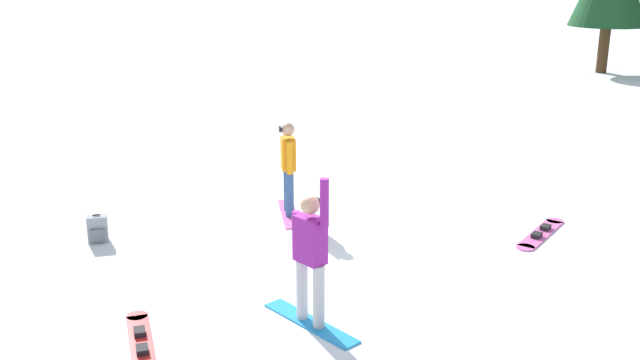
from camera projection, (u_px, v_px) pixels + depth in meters
The scene contains 6 objects.
ground_plane at pixel (311, 287), 10.34m from camera, with size 800.00×800.00×0.00m, color white.
snowboarder_foreground at pixel (310, 256), 9.04m from camera, with size 1.51×0.98×2.00m.
snowboarder_midground at pixel (288, 167), 12.98m from camera, with size 0.97×1.49×1.70m.
loose_snowboard_far_spare at pixel (541, 233), 12.29m from camera, with size 0.75×1.80×0.09m.
loose_snowboard_near_left at pixel (141, 343), 8.80m from camera, with size 1.29×1.57×0.09m.
backpack_grey at pixel (98, 229), 11.93m from camera, with size 0.38×0.37×0.47m.
Camera 1 is at (3.36, -8.81, 4.50)m, focal length 40.95 mm.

